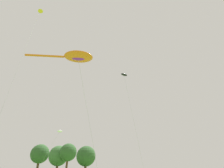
{
  "coord_description": "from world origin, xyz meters",
  "views": [
    {
      "loc": [
        -8.28,
        -4.34,
        1.72
      ],
      "look_at": [
        -0.25,
        11.06,
        10.59
      ],
      "focal_mm": 26.81,
      "sensor_mm": 36.0,
      "label": 1
    }
  ],
  "objects_px": {
    "small_kite_streamer_purple": "(124,75)",
    "tree_oak_left": "(68,152)",
    "tree_pine_center": "(40,154)",
    "small_kite_delta_white": "(40,11)",
    "tree_oak_right": "(58,156)",
    "tree_shrub_far": "(86,156)",
    "big_show_kite": "(77,57)",
    "small_kite_triangle_green": "(60,132)"
  },
  "relations": [
    {
      "from": "small_kite_delta_white",
      "to": "tree_oak_left",
      "type": "relative_size",
      "value": 2.77
    },
    {
      "from": "small_kite_delta_white",
      "to": "tree_pine_center",
      "type": "relative_size",
      "value": 2.5
    },
    {
      "from": "small_kite_triangle_green",
      "to": "tree_oak_right",
      "type": "bearing_deg",
      "value": -153.19
    },
    {
      "from": "tree_oak_right",
      "to": "big_show_kite",
      "type": "bearing_deg",
      "value": -99.94
    },
    {
      "from": "small_kite_delta_white",
      "to": "tree_oak_left",
      "type": "bearing_deg",
      "value": -150.33
    },
    {
      "from": "tree_pine_center",
      "to": "tree_oak_left",
      "type": "bearing_deg",
      "value": -65.32
    },
    {
      "from": "small_kite_streamer_purple",
      "to": "tree_oak_right",
      "type": "xyz_separation_m",
      "value": [
        -1.89,
        34.91,
        -10.03
      ]
    },
    {
      "from": "tree_oak_right",
      "to": "tree_pine_center",
      "type": "distance_m",
      "value": 10.91
    },
    {
      "from": "small_kite_streamer_purple",
      "to": "tree_pine_center",
      "type": "distance_m",
      "value": 46.2
    },
    {
      "from": "small_kite_triangle_green",
      "to": "big_show_kite",
      "type": "bearing_deg",
      "value": 36.8
    },
    {
      "from": "small_kite_delta_white",
      "to": "tree_shrub_far",
      "type": "bearing_deg",
      "value": -154.4
    },
    {
      "from": "small_kite_streamer_purple",
      "to": "tree_oak_left",
      "type": "distance_m",
      "value": 32.89
    },
    {
      "from": "big_show_kite",
      "to": "small_kite_triangle_green",
      "type": "distance_m",
      "value": 11.17
    },
    {
      "from": "small_kite_delta_white",
      "to": "tree_oak_left",
      "type": "height_order",
      "value": "small_kite_delta_white"
    },
    {
      "from": "big_show_kite",
      "to": "tree_shrub_far",
      "type": "height_order",
      "value": "big_show_kite"
    },
    {
      "from": "small_kite_delta_white",
      "to": "tree_pine_center",
      "type": "distance_m",
      "value": 48.24
    },
    {
      "from": "small_kite_delta_white",
      "to": "tree_oak_right",
      "type": "distance_m",
      "value": 40.7
    },
    {
      "from": "small_kite_delta_white",
      "to": "tree_oak_right",
      "type": "xyz_separation_m",
      "value": [
        12.3,
        34.64,
        -17.49
      ]
    },
    {
      "from": "tree_oak_right",
      "to": "tree_pine_center",
      "type": "height_order",
      "value": "tree_pine_center"
    },
    {
      "from": "small_kite_triangle_green",
      "to": "tree_oak_left",
      "type": "height_order",
      "value": "tree_oak_left"
    },
    {
      "from": "big_show_kite",
      "to": "tree_oak_right",
      "type": "height_order",
      "value": "big_show_kite"
    },
    {
      "from": "tree_oak_left",
      "to": "tree_pine_center",
      "type": "distance_m",
      "value": 14.7
    },
    {
      "from": "tree_oak_left",
      "to": "tree_shrub_far",
      "type": "distance_m",
      "value": 17.54
    },
    {
      "from": "small_kite_triangle_green",
      "to": "tree_oak_right",
      "type": "relative_size",
      "value": 0.85
    },
    {
      "from": "tree_oak_left",
      "to": "small_kite_delta_white",
      "type": "bearing_deg",
      "value": -114.43
    },
    {
      "from": "small_kite_streamer_purple",
      "to": "small_kite_delta_white",
      "type": "distance_m",
      "value": 16.03
    },
    {
      "from": "big_show_kite",
      "to": "tree_shrub_far",
      "type": "distance_m",
      "value": 50.67
    },
    {
      "from": "big_show_kite",
      "to": "tree_oak_left",
      "type": "bearing_deg",
      "value": 98.47
    },
    {
      "from": "small_kite_streamer_purple",
      "to": "tree_oak_right",
      "type": "relative_size",
      "value": 1.93
    },
    {
      "from": "big_show_kite",
      "to": "small_kite_delta_white",
      "type": "xyz_separation_m",
      "value": [
        -6.1,
        0.74,
        6.81
      ]
    },
    {
      "from": "tree_pine_center",
      "to": "small_kite_delta_white",
      "type": "bearing_deg",
      "value": -100.25
    },
    {
      "from": "big_show_kite",
      "to": "tree_shrub_far",
      "type": "bearing_deg",
      "value": 90.79
    },
    {
      "from": "small_kite_triangle_green",
      "to": "tree_pine_center",
      "type": "height_order",
      "value": "tree_pine_center"
    },
    {
      "from": "tree_oak_right",
      "to": "small_kite_triangle_green",
      "type": "bearing_deg",
      "value": -101.66
    },
    {
      "from": "tree_shrub_far",
      "to": "tree_oak_right",
      "type": "bearing_deg",
      "value": -138.93
    },
    {
      "from": "small_kite_delta_white",
      "to": "tree_shrub_far",
      "type": "height_order",
      "value": "small_kite_delta_white"
    },
    {
      "from": "big_show_kite",
      "to": "tree_oak_right",
      "type": "relative_size",
      "value": 2.02
    },
    {
      "from": "tree_oak_right",
      "to": "tree_shrub_far",
      "type": "distance_m",
      "value": 16.39
    },
    {
      "from": "tree_shrub_far",
      "to": "tree_pine_center",
      "type": "bearing_deg",
      "value": -177.4
    },
    {
      "from": "tree_oak_left",
      "to": "tree_pine_center",
      "type": "height_order",
      "value": "tree_pine_center"
    },
    {
      "from": "tree_shrub_far",
      "to": "small_kite_streamer_purple",
      "type": "bearing_deg",
      "value": -102.89
    },
    {
      "from": "big_show_kite",
      "to": "tree_pine_center",
      "type": "height_order",
      "value": "big_show_kite"
    }
  ]
}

